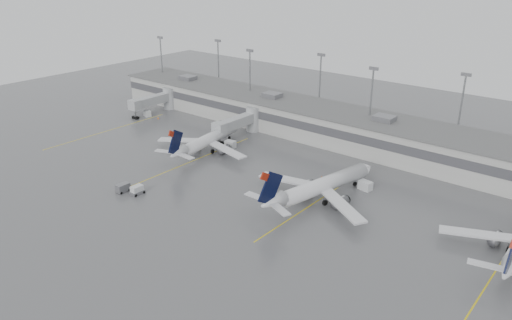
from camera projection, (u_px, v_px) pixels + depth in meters
The scene contains 17 objects.
ground at pixel (168, 220), 93.80m from camera, with size 260.00×260.00×0.00m, color #57575A.
terminal at pixel (331, 124), 133.79m from camera, with size 152.00×17.00×9.45m.
light_masts at pixel (344, 91), 134.94m from camera, with size 142.40×8.00×20.60m.
jet_bridge_left at pixel (159, 100), 157.55m from camera, with size 4.00×17.20×7.00m.
jet_bridge_right at pixel (243, 121), 137.10m from camera, with size 4.00×17.20×7.00m.
stand_markings at pixel (250, 179), 111.01m from camera, with size 105.25×40.00×0.01m.
jet_mid_left at pixel (207, 140), 125.67m from camera, with size 26.18×29.55×9.60m.
jet_mid_right at pixel (319, 186), 100.01m from camera, with size 28.00×31.70×10.37m.
baggage_tug at pixel (137, 191), 103.71m from camera, with size 1.92×2.92×1.86m.
baggage_cart at pixel (123, 188), 104.64m from camera, with size 1.65×2.85×1.82m.
gse_uld_a at pixel (147, 113), 154.17m from camera, with size 2.57×1.71×1.82m, color silver.
gse_uld_b at pixel (230, 144), 128.74m from camera, with size 2.65×1.77×1.88m, color silver.
gse_uld_c at pixel (365, 186), 105.56m from camera, with size 2.72×1.81×1.93m, color silver.
gse_loader at pixel (221, 125), 142.91m from camera, with size 1.97×3.15×1.97m, color slate.
cone_a at pixel (158, 118), 151.71m from camera, with size 0.47×0.47×0.75m, color #FC6B05.
cone_b at pixel (215, 142), 131.76m from camera, with size 0.42×0.42×0.67m, color #FC6B05.
cone_c at pixel (322, 177), 111.07m from camera, with size 0.43×0.43×0.68m, color #FC6B05.
Camera 1 is at (64.90, -53.52, 46.06)m, focal length 35.00 mm.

